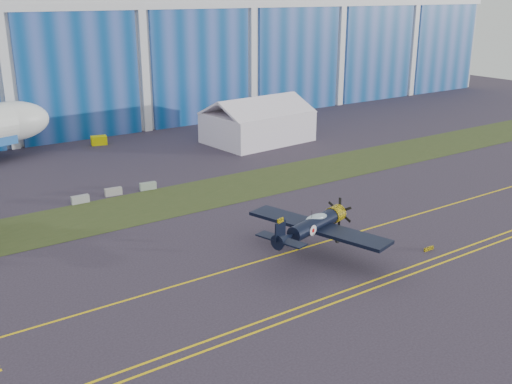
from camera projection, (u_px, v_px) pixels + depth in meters
ground at (156, 262)px, 53.05m from camera, size 260.00×260.00×0.00m
grass_median at (99, 216)px, 63.99m from camera, size 260.00×10.00×0.02m
taxiway_centreline at (182, 284)px, 49.14m from camera, size 200.00×0.20×0.02m
edge_line_near at (246, 336)px, 41.72m from camera, size 80.00×0.20×0.02m
edge_line_far at (238, 329)px, 42.50m from camera, size 80.00×0.20×0.02m
guard_board_right at (429, 249)px, 55.44m from camera, size 1.20×0.15×0.35m
warbird at (313, 225)px, 53.00m from camera, size 14.83×16.47×4.11m
tent at (258, 119)px, 94.76m from camera, size 16.51×12.72×7.24m
tug at (99, 140)px, 93.64m from camera, size 2.63×1.96×1.38m
barrier_a at (80, 199)px, 67.76m from camera, size 2.01×0.64×0.90m
barrier_b at (113, 192)px, 70.38m from camera, size 2.05×0.80×0.90m
barrier_c at (148, 186)px, 72.39m from camera, size 2.06×0.84×0.90m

